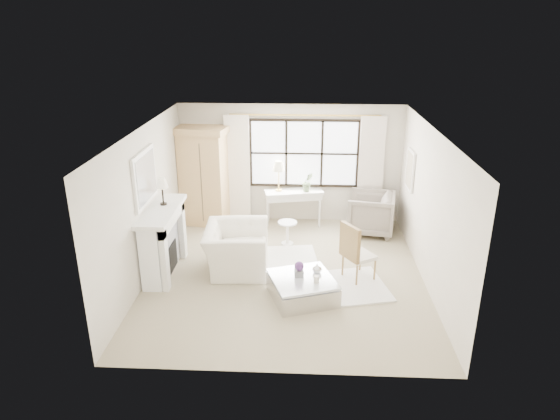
# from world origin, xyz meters

# --- Properties ---
(floor) EXTENTS (5.50, 5.50, 0.00)m
(floor) POSITION_xyz_m (0.00, 0.00, 0.00)
(floor) COLOR tan
(floor) RESTS_ON ground
(ceiling) EXTENTS (5.50, 5.50, 0.00)m
(ceiling) POSITION_xyz_m (0.00, 0.00, 2.70)
(ceiling) COLOR white
(ceiling) RESTS_ON ground
(wall_back) EXTENTS (5.00, 0.00, 5.00)m
(wall_back) POSITION_xyz_m (0.00, 2.75, 1.35)
(wall_back) COLOR beige
(wall_back) RESTS_ON ground
(wall_front) EXTENTS (5.00, 0.00, 5.00)m
(wall_front) POSITION_xyz_m (0.00, -2.75, 1.35)
(wall_front) COLOR white
(wall_front) RESTS_ON ground
(wall_left) EXTENTS (0.00, 5.50, 5.50)m
(wall_left) POSITION_xyz_m (-2.50, 0.00, 1.35)
(wall_left) COLOR beige
(wall_left) RESTS_ON ground
(wall_right) EXTENTS (0.00, 5.50, 5.50)m
(wall_right) POSITION_xyz_m (2.50, 0.00, 1.35)
(wall_right) COLOR silver
(wall_right) RESTS_ON ground
(window_pane) EXTENTS (2.40, 0.02, 1.50)m
(window_pane) POSITION_xyz_m (0.30, 2.73, 1.60)
(window_pane) COLOR silver
(window_pane) RESTS_ON wall_back
(window_frame) EXTENTS (2.50, 0.04, 1.50)m
(window_frame) POSITION_xyz_m (0.30, 2.72, 1.60)
(window_frame) COLOR black
(window_frame) RESTS_ON wall_back
(curtain_rod) EXTENTS (3.30, 0.04, 0.04)m
(curtain_rod) POSITION_xyz_m (0.30, 2.67, 2.47)
(curtain_rod) COLOR #BC9541
(curtain_rod) RESTS_ON wall_back
(curtain_left) EXTENTS (0.55, 0.10, 2.47)m
(curtain_left) POSITION_xyz_m (-1.20, 2.65, 1.24)
(curtain_left) COLOR white
(curtain_left) RESTS_ON ground
(curtain_right) EXTENTS (0.55, 0.10, 2.47)m
(curtain_right) POSITION_xyz_m (1.80, 2.65, 1.24)
(curtain_right) COLOR silver
(curtain_right) RESTS_ON ground
(fireplace) EXTENTS (0.58, 1.66, 1.26)m
(fireplace) POSITION_xyz_m (-2.27, 0.00, 0.65)
(fireplace) COLOR white
(fireplace) RESTS_ON ground
(mirror_frame) EXTENTS (0.05, 1.15, 0.95)m
(mirror_frame) POSITION_xyz_m (-2.47, 0.00, 1.84)
(mirror_frame) COLOR white
(mirror_frame) RESTS_ON wall_left
(mirror_glass) EXTENTS (0.02, 1.00, 0.80)m
(mirror_glass) POSITION_xyz_m (-2.44, 0.00, 1.84)
(mirror_glass) COLOR silver
(mirror_glass) RESTS_ON wall_left
(art_frame) EXTENTS (0.04, 0.62, 0.82)m
(art_frame) POSITION_xyz_m (2.47, 1.70, 1.55)
(art_frame) COLOR white
(art_frame) RESTS_ON wall_right
(art_canvas) EXTENTS (0.01, 0.52, 0.72)m
(art_canvas) POSITION_xyz_m (2.45, 1.70, 1.55)
(art_canvas) COLOR #B5A78C
(art_canvas) RESTS_ON wall_right
(mantel_lamp) EXTENTS (0.22, 0.22, 0.51)m
(mantel_lamp) POSITION_xyz_m (-2.24, 0.22, 1.65)
(mantel_lamp) COLOR black
(mantel_lamp) RESTS_ON fireplace
(armoire) EXTENTS (1.23, 0.89, 2.24)m
(armoire) POSITION_xyz_m (-1.94, 2.43, 1.14)
(armoire) COLOR tan
(armoire) RESTS_ON floor
(console_table) EXTENTS (1.37, 0.71, 0.80)m
(console_table) POSITION_xyz_m (0.08, 2.46, 0.40)
(console_table) COLOR silver
(console_table) RESTS_ON floor
(console_lamp) EXTENTS (0.28, 0.28, 0.69)m
(console_lamp) POSITION_xyz_m (-0.26, 2.46, 1.36)
(console_lamp) COLOR #BB9740
(console_lamp) RESTS_ON console_table
(orchid_plant) EXTENTS (0.28, 0.25, 0.44)m
(orchid_plant) POSITION_xyz_m (0.39, 2.45, 1.02)
(orchid_plant) COLOR #607850
(orchid_plant) RESTS_ON console_table
(side_table) EXTENTS (0.40, 0.40, 0.51)m
(side_table) POSITION_xyz_m (-0.02, 1.33, 0.33)
(side_table) COLOR white
(side_table) RESTS_ON floor
(rug_left) EXTENTS (1.97, 1.51, 0.03)m
(rug_left) POSITION_xyz_m (-0.31, 0.51, 0.02)
(rug_left) COLOR white
(rug_left) RESTS_ON floor
(rug_right) EXTENTS (1.92, 1.61, 0.03)m
(rug_right) POSITION_xyz_m (0.94, -0.46, 0.02)
(rug_right) COLOR white
(rug_right) RESTS_ON floor
(club_armchair) EXTENTS (1.20, 1.35, 0.84)m
(club_armchair) POSITION_xyz_m (-0.93, 0.17, 0.42)
(club_armchair) COLOR white
(club_armchair) RESTS_ON floor
(wingback_chair) EXTENTS (1.15, 1.12, 0.90)m
(wingback_chair) POSITION_xyz_m (1.78, 2.05, 0.45)
(wingback_chair) COLOR gray
(wingback_chair) RESTS_ON floor
(french_chair) EXTENTS (0.67, 0.66, 1.08)m
(french_chair) POSITION_xyz_m (1.30, -0.11, 0.31)
(french_chair) COLOR #9C7741
(french_chair) RESTS_ON floor
(coffee_table) EXTENTS (1.27, 1.27, 0.38)m
(coffee_table) POSITION_xyz_m (0.31, -0.81, 0.18)
(coffee_table) COLOR silver
(coffee_table) RESTS_ON floor
(planter_box) EXTENTS (0.16, 0.16, 0.11)m
(planter_box) POSITION_xyz_m (0.25, -0.74, 0.43)
(planter_box) COLOR slate
(planter_box) RESTS_ON coffee_table
(planter_flowers) EXTENTS (0.16, 0.16, 0.16)m
(planter_flowers) POSITION_xyz_m (0.25, -0.74, 0.57)
(planter_flowers) COLOR #582D72
(planter_flowers) RESTS_ON planter_box
(pillar_candle) EXTENTS (0.09, 0.09, 0.12)m
(pillar_candle) POSITION_xyz_m (0.54, -0.95, 0.44)
(pillar_candle) COLOR silver
(pillar_candle) RESTS_ON coffee_table
(coffee_vase) EXTENTS (0.16, 0.16, 0.17)m
(coffee_vase) POSITION_xyz_m (0.56, -0.61, 0.46)
(coffee_vase) COLOR silver
(coffee_vase) RESTS_ON coffee_table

